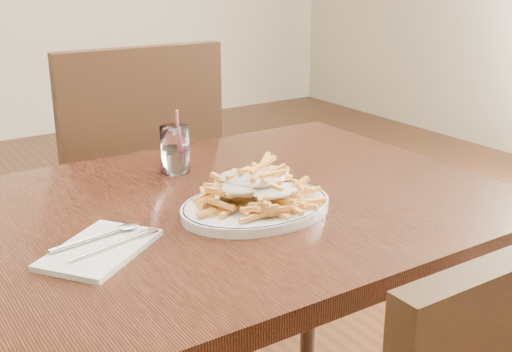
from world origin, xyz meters
TOP-DOWN VIEW (x-y plane):
  - table at (0.00, 0.00)m, footprint 1.20×0.80m
  - chair_far at (0.13, 0.66)m, footprint 0.47×0.47m
  - fries_plate at (0.07, -0.08)m, footprint 0.33×0.30m
  - loaded_fries at (0.07, -0.08)m, footprint 0.24×0.21m
  - napkin at (-0.23, -0.09)m, footprint 0.23×0.21m
  - cutlery at (-0.23, -0.08)m, footprint 0.19×0.10m
  - water_glass at (0.05, 0.21)m, footprint 0.06×0.06m

SIDE VIEW (x-z plane):
  - chair_far at x=0.13m, z-range 0.07..1.04m
  - table at x=0.00m, z-range 0.30..1.05m
  - napkin at x=-0.23m, z-range 0.75..0.76m
  - fries_plate at x=0.07m, z-range 0.75..0.77m
  - cutlery at x=-0.23m, z-range 0.76..0.77m
  - water_glass at x=0.05m, z-range 0.72..0.86m
  - loaded_fries at x=0.07m, z-range 0.77..0.84m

